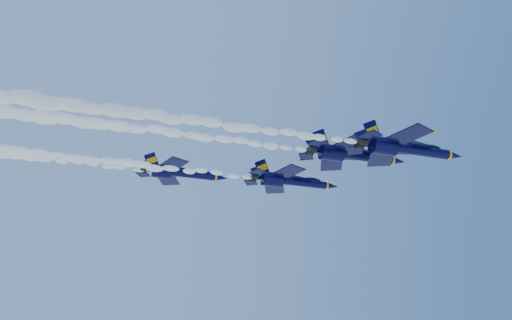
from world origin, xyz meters
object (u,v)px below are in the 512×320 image
object	(u,v)px
jet_lead	(405,148)
jet_third	(290,181)
jet_second	(351,154)
jet_fourth	(179,173)

from	to	relation	value
jet_lead	jet_third	xyz separation A→B (m)	(-11.12, 19.86, 1.46)
jet_second	jet_third	bearing A→B (deg)	121.05
jet_lead	jet_second	world-z (taller)	jet_second
jet_second	jet_third	size ratio (longest dim) A/B	1.06
jet_lead	jet_third	size ratio (longest dim) A/B	1.06
jet_second	jet_lead	bearing A→B (deg)	-63.19
jet_third	jet_fourth	bearing A→B (deg)	151.99
jet_fourth	jet_third	bearing A→B (deg)	-28.01
jet_second	jet_fourth	bearing A→B (deg)	140.25
jet_lead	jet_second	xyz separation A→B (m)	(-4.36, 8.62, 2.40)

